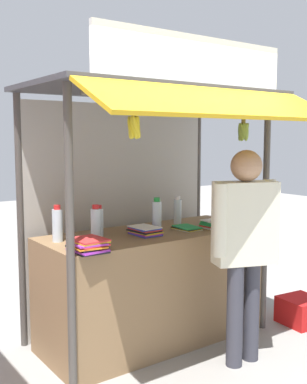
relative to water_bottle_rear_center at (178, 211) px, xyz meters
name	(u,v)px	position (x,y,z in m)	size (l,w,h in m)	color
ground_plane	(154,338)	(-0.42, -0.19, -1.10)	(20.00, 20.00, 0.00)	gray
stall_counter	(154,286)	(-0.42, -0.19, -0.61)	(1.97, 0.80, 0.97)	olive
stall_structure	(145,164)	(-0.42, -0.06, 0.47)	(2.17, 1.68, 2.55)	#4C4742
water_bottle_rear_center	(178,211)	(0.00, 0.00, 0.00)	(0.07, 0.07, 0.27)	silver
water_bottle_mid_right	(99,222)	(-0.89, -0.07, 0.00)	(0.07, 0.07, 0.26)	silver
water_bottle_back_left	(96,223)	(-0.99, -0.18, 0.01)	(0.08, 0.08, 0.29)	silver
water_bottle_center	(157,215)	(-0.36, -0.16, 0.01)	(0.08, 0.08, 0.29)	silver
water_bottle_right	(57,225)	(-1.26, -0.07, 0.01)	(0.08, 0.08, 0.29)	silver
magazine_stack_left	(88,245)	(-1.23, -0.50, -0.08)	(0.26, 0.30, 0.09)	black
magazine_stack_back_right	(145,231)	(-0.56, -0.26, -0.09)	(0.22, 0.28, 0.07)	blue
magazine_stack_front_left	(187,228)	(-0.12, -0.28, -0.11)	(0.19, 0.26, 0.03)	white
magazine_stack_front_right	(219,225)	(0.14, -0.42, -0.09)	(0.25, 0.31, 0.07)	white
banana_bunch_rightmost	(243,132)	(0.15, -0.68, 0.74)	(0.11, 0.11, 0.31)	#332D23
banana_bunch_leftmost	(134,127)	(-0.94, -0.69, 0.77)	(0.10, 0.10, 0.29)	#332D23
vendor_person	(245,237)	(-0.10, -0.97, -0.08)	(0.64, 0.37, 1.70)	#383842
plastic_crate	(301,311)	(0.95, -0.74, -0.97)	(0.36, 0.36, 0.25)	red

